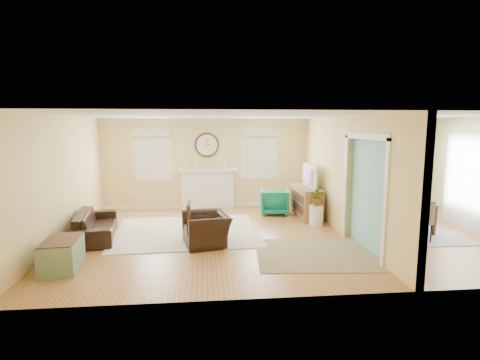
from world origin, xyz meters
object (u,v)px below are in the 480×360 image
sofa (96,225)px  eames_chair (207,229)px  green_chair (275,202)px  dining_table (390,213)px  credenza (306,201)px

sofa → eames_chair: bearing=-116.2°
sofa → green_chair: size_ratio=2.55×
eames_chair → dining_table: dining_table is taller
green_chair → dining_table: (2.47, -1.62, -0.00)m
sofa → eames_chair: (2.37, -0.71, 0.04)m
eames_chair → dining_table: 4.44m
credenza → dining_table: size_ratio=0.76×
eames_chair → credenza: bearing=117.2°
eames_chair → credenza: (2.67, 2.14, 0.08)m
dining_table → sofa: bearing=76.6°
eames_chair → green_chair: bearing=131.4°
sofa → dining_table: 6.72m
dining_table → credenza: bearing=38.2°
sofa → dining_table: size_ratio=0.99×
sofa → green_chair: green_chair is taller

